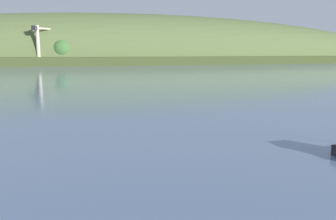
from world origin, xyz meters
The scene contains 2 objects.
far_shoreline_hill centered at (36.46, 231.26, 0.16)m, with size 517.97×112.18×60.13m.
dockside_crane centered at (-18.83, 197.29, 9.27)m, with size 8.60×10.37×19.70m.
Camera 1 is at (0.52, 12.52, 6.54)m, focal length 37.31 mm.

